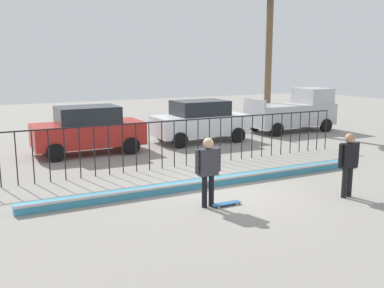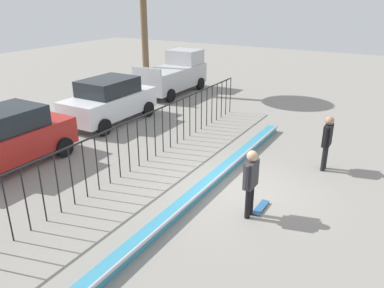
{
  "view_description": "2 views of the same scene",
  "coord_description": "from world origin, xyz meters",
  "views": [
    {
      "loc": [
        -6.17,
        -10.07,
        3.66
      ],
      "look_at": [
        -0.21,
        1.67,
        1.14
      ],
      "focal_mm": 40.67,
      "sensor_mm": 36.0,
      "label": 1
    },
    {
      "loc": [
        -8.9,
        -3.72,
        5.25
      ],
      "look_at": [
        -0.12,
        1.38,
        1.23
      ],
      "focal_mm": 35.64,
      "sensor_mm": 36.0,
      "label": 2
    }
  ],
  "objects": [
    {
      "name": "skateboarder",
      "position": [
        -1.0,
        -0.8,
        1.07
      ],
      "size": [
        0.72,
        0.27,
        1.79
      ],
      "rotation": [
        0.0,
        0.0,
        -0.52
      ],
      "color": "black",
      "rests_on": "ground"
    },
    {
      "name": "parked_car_red",
      "position": [
        -2.1,
        7.1,
        0.97
      ],
      "size": [
        4.3,
        2.12,
        1.9
      ],
      "rotation": [
        0.0,
        0.0,
        -0.04
      ],
      "color": "#B2231E",
      "rests_on": "ground"
    },
    {
      "name": "camera_operator",
      "position": [
        2.76,
        -1.81,
        1.06
      ],
      "size": [
        0.72,
        0.27,
        1.77
      ],
      "rotation": [
        0.0,
        0.0,
        3.07
      ],
      "color": "black",
      "rests_on": "ground"
    },
    {
      "name": "ground_plane",
      "position": [
        0.0,
        0.0,
        0.0
      ],
      "size": [
        60.0,
        60.0,
        0.0
      ],
      "primitive_type": "plane",
      "color": "gray"
    },
    {
      "name": "pickup_truck",
      "position": [
        8.98,
        7.84,
        1.04
      ],
      "size": [
        4.7,
        2.12,
        2.24
      ],
      "rotation": [
        0.0,
        0.0,
        -0.04
      ],
      "color": "#B7B7BC",
      "rests_on": "ground"
    },
    {
      "name": "parked_car_white",
      "position": [
        3.09,
        7.36,
        0.97
      ],
      "size": [
        4.3,
        2.12,
        1.9
      ],
      "rotation": [
        0.0,
        0.0,
        0.06
      ],
      "color": "silver",
      "rests_on": "ground"
    },
    {
      "name": "skateboard",
      "position": [
        -0.54,
        -0.94,
        0.06
      ],
      "size": [
        0.8,
        0.2,
        0.07
      ],
      "rotation": [
        0.0,
        0.0,
        0.12
      ],
      "color": "#26598C",
      "rests_on": "ground"
    },
    {
      "name": "bowl_coping_ledge",
      "position": [
        0.0,
        0.81,
        0.12
      ],
      "size": [
        11.0,
        0.4,
        0.27
      ],
      "color": "teal",
      "rests_on": "ground"
    },
    {
      "name": "perimeter_fence",
      "position": [
        0.0,
        3.44,
        1.03
      ],
      "size": [
        14.04,
        0.04,
        1.66
      ],
      "color": "black",
      "rests_on": "ground"
    }
  ]
}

